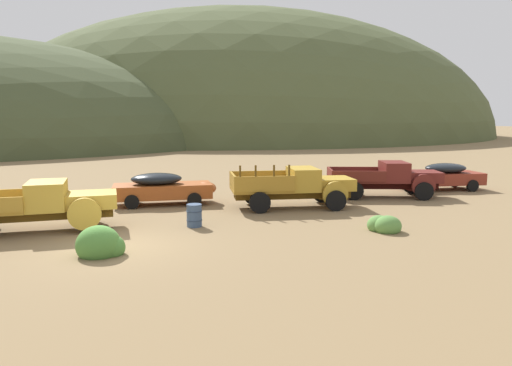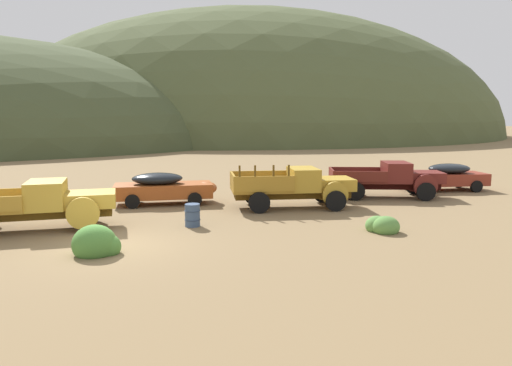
{
  "view_description": "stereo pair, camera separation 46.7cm",
  "coord_description": "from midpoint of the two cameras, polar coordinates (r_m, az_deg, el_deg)",
  "views": [
    {
      "loc": [
        -0.35,
        -16.18,
        4.37
      ],
      "look_at": [
        6.52,
        5.01,
        1.2
      ],
      "focal_mm": 33.67,
      "sensor_mm": 36.0,
      "label": 1
    },
    {
      "loc": [
        0.1,
        -16.32,
        4.37
      ],
      "look_at": [
        6.52,
        5.01,
        1.2
      ],
      "focal_mm": 33.67,
      "sensor_mm": 36.0,
      "label": 2
    }
  ],
  "objects": [
    {
      "name": "hill_center",
      "position": [
        99.23,
        -0.86,
        5.57
      ],
      "size": [
        102.49,
        77.77,
        49.1
      ],
      "primitive_type": "ellipsoid",
      "color": "#4C5633",
      "rests_on": "ground"
    },
    {
      "name": "car_oxide_orange",
      "position": [
        23.99,
        -11.24,
        -0.58
      ],
      "size": [
        5.12,
        2.31,
        1.57
      ],
      "rotation": [
        0.0,
        0.0,
        -0.09
      ],
      "color": "#A34C1E",
      "rests_on": "ground"
    },
    {
      "name": "bush_near_barrel",
      "position": [
        18.83,
        14.29,
        -4.92
      ],
      "size": [
        1.15,
        1.24,
        0.8
      ],
      "color": "#5B8E42",
      "rests_on": "ground"
    },
    {
      "name": "car_rust_red",
      "position": [
        30.01,
        20.45,
        0.78
      ],
      "size": [
        5.21,
        2.59,
        1.57
      ],
      "rotation": [
        0.0,
        0.0,
        2.99
      ],
      "color": "maroon",
      "rests_on": "ground"
    },
    {
      "name": "truck_oxblood",
      "position": [
        26.65,
        15.4,
        0.51
      ],
      "size": [
        6.15,
        3.89,
        1.89
      ],
      "rotation": [
        0.0,
        0.0,
        -0.34
      ],
      "color": "black",
      "rests_on": "ground"
    },
    {
      "name": "truck_mustard",
      "position": [
        22.86,
        4.76,
        -0.41
      ],
      "size": [
        6.01,
        3.22,
        2.16
      ],
      "rotation": [
        0.0,
        0.0,
        -0.17
      ],
      "color": "#593D12",
      "rests_on": "ground"
    },
    {
      "name": "bush_back_edge",
      "position": [
        15.99,
        -18.72,
        -7.04
      ],
      "size": [
        1.51,
        1.24,
        1.23
      ],
      "color": "#4C8438",
      "rests_on": "ground"
    },
    {
      "name": "ground_plane",
      "position": [
        16.83,
        -17.04,
        -7.32
      ],
      "size": [
        300.0,
        300.0,
        0.0
      ],
      "primitive_type": "plane",
      "color": "olive"
    },
    {
      "name": "oil_drum_by_truck",
      "position": [
        19.09,
        -8.04,
        -3.84
      ],
      "size": [
        0.63,
        0.63,
        0.9
      ],
      "color": "#384C6B",
      "rests_on": "ground"
    },
    {
      "name": "truck_faded_yellow",
      "position": [
        19.95,
        -24.46,
        -2.35
      ],
      "size": [
        6.18,
        2.42,
        1.89
      ],
      "rotation": [
        0.0,
        0.0,
        -0.02
      ],
      "color": "brown",
      "rests_on": "ground"
    }
  ]
}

